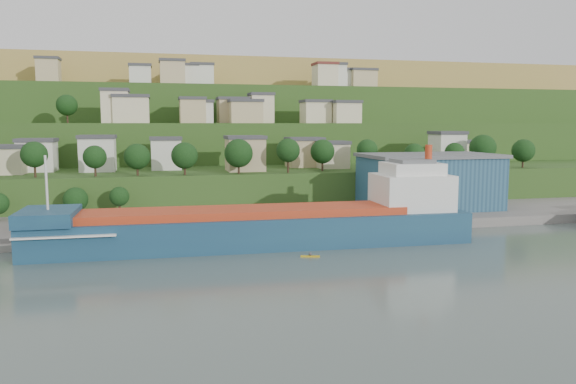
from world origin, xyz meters
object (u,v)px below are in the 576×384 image
object	(u,v)px
cargo_ship_near	(270,228)
kayak_orange	(348,245)
warehouse	(429,181)
caravan	(28,226)

from	to	relation	value
cargo_ship_near	kayak_orange	distance (m)	14.37
cargo_ship_near	warehouse	world-z (taller)	cargo_ship_near
warehouse	kayak_orange	distance (m)	41.03
cargo_ship_near	caravan	bearing A→B (deg)	162.44
cargo_ship_near	warehouse	xyz separation A→B (m)	(43.01, 22.62, 5.24)
caravan	cargo_ship_near	bearing A→B (deg)	-21.95
cargo_ship_near	warehouse	distance (m)	48.87
caravan	kayak_orange	size ratio (longest dim) A/B	1.64
cargo_ship_near	caravan	world-z (taller)	cargo_ship_near
warehouse	caravan	distance (m)	86.95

